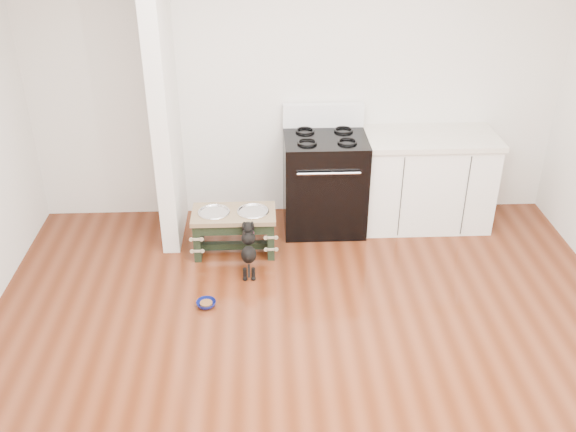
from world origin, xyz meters
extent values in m
plane|color=#491D0D|center=(0.00, 0.00, 0.00)|extent=(5.00, 5.00, 0.00)
plane|color=silver|center=(0.00, 2.50, 1.35)|extent=(5.00, 0.00, 5.00)
cube|color=silver|center=(-1.18, 2.10, 1.35)|extent=(0.15, 0.80, 2.70)
cube|color=black|center=(0.25, 2.15, 0.46)|extent=(0.76, 0.65, 0.92)
cube|color=black|center=(0.25, 1.84, 0.40)|extent=(0.58, 0.02, 0.50)
cylinder|color=silver|center=(0.25, 1.80, 0.72)|extent=(0.56, 0.02, 0.02)
cube|color=white|center=(0.25, 2.43, 1.03)|extent=(0.76, 0.08, 0.22)
torus|color=black|center=(0.07, 2.01, 0.93)|extent=(0.18, 0.18, 0.02)
torus|color=black|center=(0.43, 2.01, 0.93)|extent=(0.18, 0.18, 0.02)
torus|color=black|center=(0.07, 2.29, 0.93)|extent=(0.18, 0.18, 0.02)
torus|color=black|center=(0.43, 2.29, 0.93)|extent=(0.18, 0.18, 0.02)
cube|color=white|center=(1.23, 2.18, 0.43)|extent=(1.20, 0.60, 0.86)
cube|color=beige|center=(1.23, 2.18, 0.89)|extent=(1.24, 0.64, 0.05)
cube|color=black|center=(1.23, 1.92, 0.05)|extent=(1.20, 0.06, 0.10)
cube|color=black|center=(-0.92, 1.71, 0.18)|extent=(0.06, 0.36, 0.37)
cube|color=black|center=(-0.27, 1.71, 0.18)|extent=(0.06, 0.36, 0.37)
cube|color=black|center=(-0.60, 1.54, 0.32)|extent=(0.59, 0.03, 0.09)
cube|color=black|center=(-0.60, 1.71, 0.06)|extent=(0.59, 0.06, 0.06)
cube|color=brown|center=(-0.60, 1.71, 0.39)|extent=(0.74, 0.40, 0.04)
cylinder|color=silver|center=(-0.77, 1.71, 0.39)|extent=(0.25, 0.25, 0.05)
cylinder|color=silver|center=(-0.42, 1.71, 0.39)|extent=(0.25, 0.25, 0.05)
torus|color=silver|center=(-0.77, 1.71, 0.41)|extent=(0.29, 0.29, 0.02)
torus|color=silver|center=(-0.42, 1.71, 0.41)|extent=(0.29, 0.29, 0.02)
cylinder|color=black|center=(-0.50, 1.25, 0.06)|extent=(0.03, 0.03, 0.11)
cylinder|color=black|center=(-0.43, 1.25, 0.06)|extent=(0.03, 0.03, 0.11)
sphere|color=black|center=(-0.50, 1.24, 0.01)|extent=(0.04, 0.04, 0.04)
sphere|color=black|center=(-0.43, 1.24, 0.01)|extent=(0.04, 0.04, 0.04)
ellipsoid|color=black|center=(-0.47, 1.32, 0.20)|extent=(0.13, 0.30, 0.27)
sphere|color=black|center=(-0.47, 1.42, 0.31)|extent=(0.12, 0.12, 0.12)
sphere|color=black|center=(-0.47, 1.45, 0.39)|extent=(0.11, 0.11, 0.11)
sphere|color=black|center=(-0.50, 1.52, 0.39)|extent=(0.04, 0.04, 0.04)
sphere|color=black|center=(-0.43, 1.52, 0.39)|extent=(0.04, 0.04, 0.04)
cylinder|color=black|center=(-0.47, 1.20, 0.12)|extent=(0.02, 0.09, 0.10)
torus|color=#CF3D7A|center=(-0.47, 1.44, 0.35)|extent=(0.10, 0.06, 0.09)
imported|color=navy|center=(-0.81, 0.88, 0.02)|extent=(0.16, 0.16, 0.05)
cylinder|color=#5A3219|center=(-0.81, 0.88, 0.03)|extent=(0.10, 0.10, 0.02)
camera|label=1|loc=(-0.33, -3.28, 3.13)|focal=40.00mm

